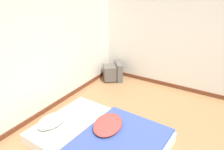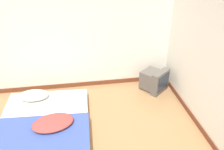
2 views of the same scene
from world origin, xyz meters
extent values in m
cube|color=silver|center=(0.00, 2.54, 1.30)|extent=(7.25, 0.06, 2.60)
cube|color=brown|center=(0.00, 2.50, 0.04)|extent=(7.25, 0.02, 0.09)
cube|color=silver|center=(-0.05, 1.14, 0.09)|extent=(1.51, 2.07, 0.17)
ellipsoid|color=silver|center=(-0.25, 1.93, 0.24)|extent=(0.54, 0.37, 0.14)
cube|color=#384C93|center=(-0.07, 0.76, 0.20)|extent=(1.49, 1.23, 0.05)
ellipsoid|color=#993D38|center=(0.12, 1.08, 0.26)|extent=(0.72, 0.58, 0.11)
cube|color=#56514C|center=(2.00, 2.20, 0.21)|extent=(0.49, 0.48, 0.36)
cube|color=#56514C|center=(2.14, 2.03, 0.22)|extent=(0.44, 0.40, 0.45)
cube|color=#283342|center=(2.19, 1.97, 0.24)|extent=(0.30, 0.25, 0.32)
camera|label=1|loc=(-2.26, -0.44, 2.37)|focal=35.00mm
camera|label=2|loc=(0.51, -1.96, 2.71)|focal=40.00mm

